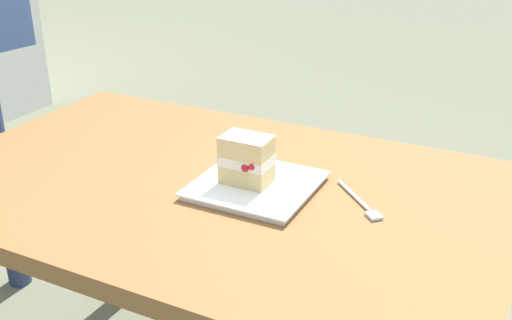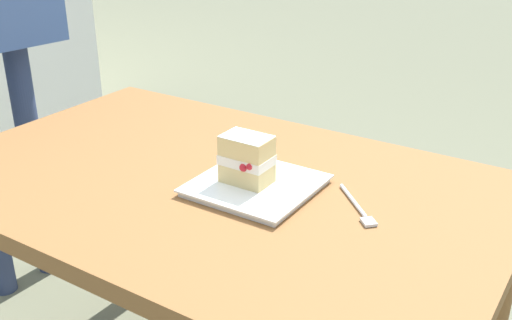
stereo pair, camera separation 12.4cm
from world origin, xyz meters
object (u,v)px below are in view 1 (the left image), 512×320
Objects in this scene: cake_slice at (247,159)px; dessert_fork at (360,202)px; patio_table at (212,224)px; dessert_plate at (256,186)px.

cake_slice reaches higher than dessert_fork.
dessert_plate is (-0.11, -0.01, 0.12)m from patio_table.
dessert_plate is at bearing -163.12° from cake_slice.
cake_slice is at bearing 10.18° from dessert_fork.
patio_table is 0.20m from cake_slice.
cake_slice is (0.02, 0.01, 0.06)m from dessert_plate.
dessert_fork is (-0.32, -0.04, 0.11)m from patio_table.
dessert_plate is at bearing 9.59° from dessert_fork.
dessert_plate is 2.35× the size of cake_slice.
dessert_plate reaches higher than patio_table.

